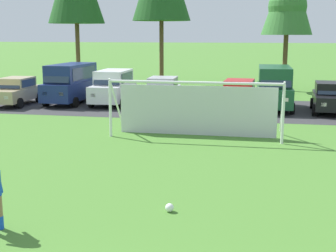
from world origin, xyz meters
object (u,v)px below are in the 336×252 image
parked_car_slot_right (274,87)px  parked_car_slot_far_right (331,97)px  soccer_ball (170,208)px  soccer_goal (196,107)px  parked_car_slot_center (163,91)px  parked_car_slot_left (71,83)px  parked_car_slot_center_left (113,87)px  parked_car_slot_center_right (239,94)px  parked_car_slot_far_left (16,91)px

parked_car_slot_right → parked_car_slot_far_right: bearing=-10.6°
soccer_ball → soccer_goal: 9.12m
parked_car_slot_far_right → parked_car_slot_center: bearing=173.2°
parked_car_slot_left → parked_car_slot_far_right: (15.86, -0.54, -0.47)m
parked_car_slot_center_left → parked_car_slot_right: parked_car_slot_right is taller
soccer_ball → parked_car_slot_center_right: size_ratio=0.05×
parked_car_slot_left → parked_car_slot_far_right: 15.88m
parked_car_slot_center_right → parked_car_slot_right: 2.10m
parked_car_slot_center_right → parked_car_slot_far_right: bearing=-4.6°
parked_car_slot_left → parked_car_slot_center_left: size_ratio=1.06×
soccer_ball → soccer_goal: soccer_goal is taller
parked_car_slot_far_left → parked_car_slot_right: parked_car_slot_right is taller
soccer_ball → parked_car_slot_center_left: parked_car_slot_center_left is taller
parked_car_slot_center_left → soccer_goal: bearing=-52.3°
parked_car_slot_center → parked_car_slot_far_right: bearing=-6.8°
parked_car_slot_left → parked_car_slot_center: parked_car_slot_left is taller
parked_car_slot_center_right → parked_car_slot_far_right: same height
parked_car_slot_right → parked_car_slot_center: bearing=175.0°
soccer_goal → parked_car_slot_far_right: (6.66, 7.65, -0.42)m
parked_car_slot_far_left → parked_car_slot_far_right: (19.01, 0.73, 0.00)m
soccer_goal → parked_car_slot_center_right: bearing=79.6°
soccer_ball → parked_car_slot_far_left: (-12.90, 15.95, 0.77)m
parked_car_slot_right → parked_car_slot_far_right: size_ratio=1.12×
parked_car_slot_left → parked_car_slot_center_right: size_ratio=1.14×
parked_car_slot_far_left → parked_car_slot_left: size_ratio=0.86×
parked_car_slot_right → parked_car_slot_far_left: bearing=-175.2°
parked_car_slot_far_right → parked_car_slot_left: bearing=178.1°
parked_car_slot_center → parked_car_slot_right: bearing=-5.0°
parked_car_slot_center_left → parked_car_slot_far_right: (13.06, -0.64, -0.24)m
parked_car_slot_left → parked_car_slot_center: size_ratio=1.15×
parked_car_slot_far_right → soccer_goal: bearing=-131.0°
parked_car_slot_far_left → parked_car_slot_center: (9.01, 1.92, 0.00)m
parked_car_slot_center_left → parked_car_slot_far_right: 13.08m
soccer_ball → parked_car_slot_left: size_ratio=0.04×
soccer_ball → parked_car_slot_far_right: parked_car_slot_far_right is taller
parked_car_slot_center → parked_car_slot_center_right: size_ratio=0.99×
parked_car_slot_far_left → parked_car_slot_center_left: bearing=13.0°
parked_car_slot_center → soccer_ball: bearing=-77.7°
parked_car_slot_far_left → parked_car_slot_far_right: bearing=2.2°
soccer_ball → soccer_goal: size_ratio=0.03×
parked_car_slot_right → soccer_ball: bearing=-99.8°
soccer_goal → parked_car_slot_right: bearing=66.8°
soccer_ball → parked_car_slot_far_right: (6.11, 16.68, 0.77)m
parked_car_slot_center → parked_car_slot_center_right: (4.82, -0.77, 0.00)m
soccer_goal → parked_car_slot_far_right: soccer_goal is taller
parked_car_slot_center_right → parked_car_slot_center: bearing=170.9°
parked_car_slot_left → parked_car_slot_right: same height
parked_car_slot_center → parked_car_slot_center_right: same height
parked_car_slot_center_left → parked_car_slot_center_right: parked_car_slot_center_left is taller
parked_car_slot_center_right → parked_car_slot_far_right: 5.19m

